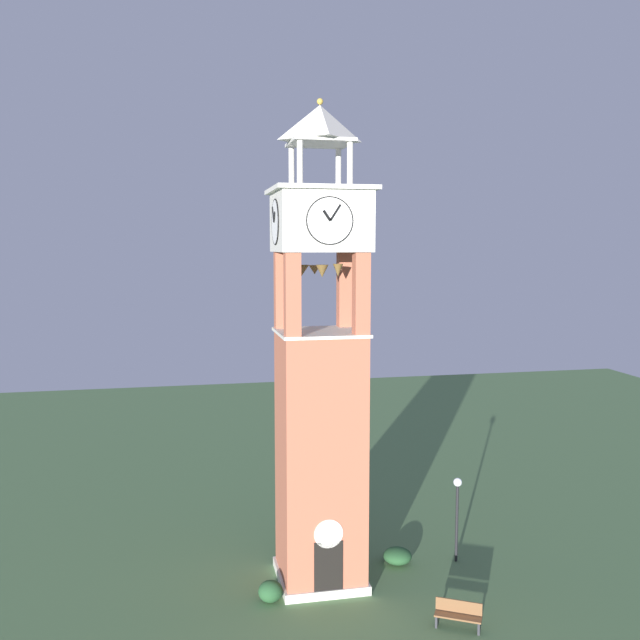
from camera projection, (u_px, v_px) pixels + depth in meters
ground at (320, 579)px, 27.42m from camera, size 80.00×80.00×0.00m
clock_tower at (320, 392)px, 26.60m from camera, size 3.71×3.71×18.60m
park_bench at (458, 615)px, 23.89m from camera, size 1.61×1.17×0.95m
lamp_post at (457, 503)px, 28.76m from camera, size 0.36×0.36×3.60m
trash_bin at (330, 532)px, 31.03m from camera, size 0.52×0.52×0.80m
shrub_near_entry at (270, 591)px, 25.70m from camera, size 0.92×0.92×0.78m
shrub_left_of_tower at (397, 556)px, 28.79m from camera, size 1.19×1.19×0.64m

